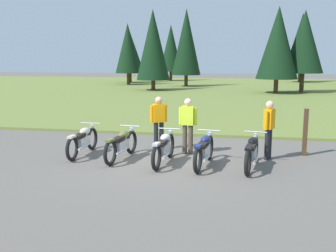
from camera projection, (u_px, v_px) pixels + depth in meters
The scene contains 12 objects.
ground_plane at pixel (164, 161), 10.63m from camera, with size 140.00×140.00×0.00m, color #605B54.
grass_moorland at pixel (219, 90), 35.42m from camera, with size 80.00×44.00×0.10m, color olive.
forest_treeline at pixel (266, 42), 38.27m from camera, with size 32.00×20.10×8.78m.
motorcycle_cream at pixel (83, 140), 11.30m from camera, with size 0.62×2.10×0.88m.
motorcycle_olive at pixel (122, 144), 10.82m from camera, with size 0.62×2.10×0.88m.
motorcycle_silver at pixel (164, 148), 10.36m from camera, with size 0.62×2.10×0.88m.
motorcycle_navy at pixel (204, 150), 10.11m from camera, with size 0.62×2.10×0.88m.
motorcycle_black at pixel (252, 152), 9.90m from camera, with size 0.62×2.09×0.88m.
rider_in_hivis_vest at pixel (188, 123), 11.35m from camera, with size 0.55×0.25×1.67m.
rider_checking_bike at pixel (269, 126), 10.72m from camera, with size 0.34×0.51×1.67m.
rider_near_row_end at pixel (159, 120), 11.87m from camera, with size 0.49×0.37×1.67m.
trail_marker_post at pixel (305, 132), 11.19m from camera, with size 0.12×0.12×1.39m, color #47331E.
Camera 1 is at (2.04, -10.10, 2.79)m, focal length 40.86 mm.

